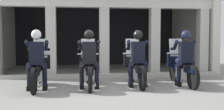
# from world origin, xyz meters

# --- Properties ---
(ground_plane) EXTENTS (80.00, 80.00, 0.00)m
(ground_plane) POSITION_xyz_m (0.00, 3.00, 0.00)
(ground_plane) COLOR gray
(station_building) EXTENTS (8.75, 4.73, 3.09)m
(station_building) POSITION_xyz_m (-0.02, 5.07, 1.94)
(station_building) COLOR black
(station_building) RESTS_ON ground
(kerb_strip) EXTENTS (8.25, 0.24, 0.12)m
(kerb_strip) POSITION_xyz_m (-0.02, 2.25, 0.06)
(kerb_strip) COLOR #B7B5AD
(kerb_strip) RESTS_ON ground
(motorcycle_far_left) EXTENTS (0.62, 2.04, 1.35)m
(motorcycle_far_left) POSITION_xyz_m (-2.04, 0.36, 0.50)
(motorcycle_far_left) COLOR black
(motorcycle_far_left) RESTS_ON ground
(police_officer_far_left) EXTENTS (0.63, 0.61, 1.58)m
(police_officer_far_left) POSITION_xyz_m (-2.04, 0.07, 0.94)
(police_officer_far_left) COLOR black
(police_officer_far_left) RESTS_ON ground
(motorcycle_center_left) EXTENTS (0.62, 2.04, 1.35)m
(motorcycle_center_left) POSITION_xyz_m (-0.68, 0.39, 0.50)
(motorcycle_center_left) COLOR black
(motorcycle_center_left) RESTS_ON ground
(police_officer_center_left) EXTENTS (0.63, 0.61, 1.58)m
(police_officer_center_left) POSITION_xyz_m (-0.68, 0.11, 0.94)
(police_officer_center_left) COLOR black
(police_officer_center_left) RESTS_ON ground
(motorcycle_center_right) EXTENTS (0.62, 2.04, 1.35)m
(motorcycle_center_right) POSITION_xyz_m (0.68, 0.51, 0.50)
(motorcycle_center_right) COLOR black
(motorcycle_center_right) RESTS_ON ground
(police_officer_center_right) EXTENTS (0.63, 0.61, 1.58)m
(police_officer_center_right) POSITION_xyz_m (0.68, 0.23, 0.94)
(police_officer_center_right) COLOR black
(police_officer_center_right) RESTS_ON ground
(motorcycle_far_right) EXTENTS (0.62, 2.04, 1.35)m
(motorcycle_far_right) POSITION_xyz_m (2.04, 0.45, 0.50)
(motorcycle_far_right) COLOR black
(motorcycle_far_right) RESTS_ON ground
(police_officer_far_right) EXTENTS (0.63, 0.61, 1.58)m
(police_officer_far_right) POSITION_xyz_m (2.04, 0.16, 0.94)
(police_officer_far_right) COLOR black
(police_officer_far_right) RESTS_ON ground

